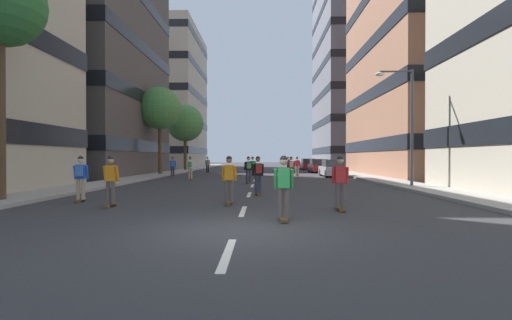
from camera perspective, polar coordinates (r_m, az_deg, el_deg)
ground_plane at (r=35.70m, az=0.10°, el=-2.31°), size 163.99×163.99×0.00m
sidewalk_left at (r=40.34m, az=-13.08°, el=-1.90°), size 2.51×75.16×0.14m
sidewalk_right at (r=40.05m, az=13.56°, el=-1.92°), size 2.51×75.16×0.14m
lane_markings at (r=36.37m, az=0.12°, el=-2.25°), size 0.16×62.20×0.01m
building_left_mid at (r=40.10m, az=-29.82°, el=14.60°), size 17.73×17.14×22.94m
building_left_far at (r=65.38m, az=-16.89°, el=9.38°), size 17.73×17.89×23.58m
building_right_mid at (r=40.18m, az=30.45°, el=18.32°), size 17.73×18.08×28.00m
building_right_far at (r=65.89m, az=18.08°, el=13.42°), size 17.73×19.25×32.86m
parked_car_near at (r=49.04m, az=8.35°, el=-0.74°), size 1.82×4.40×1.52m
parked_car_mid at (r=40.24m, az=9.94°, el=-1.00°), size 1.82×4.40×1.52m
parked_car_far at (r=32.05m, az=12.21°, el=-1.38°), size 1.82×4.40×1.52m
street_tree_near at (r=17.42m, az=-35.92°, el=19.51°), size 3.23×3.23×9.02m
street_tree_mid at (r=35.61m, az=-15.17°, el=8.00°), size 4.04×4.04×8.32m
street_tree_far at (r=46.13m, az=-11.32°, el=5.82°), size 4.67×4.67×8.25m
streetlamp_right at (r=21.74m, az=22.88°, el=6.79°), size 2.13×0.30×6.50m
skater_0 at (r=30.86m, az=-13.25°, el=-0.87°), size 0.55×0.91×1.78m
skater_1 at (r=13.38m, az=-22.32°, el=-2.77°), size 0.53×0.90×1.78m
skater_2 at (r=26.03m, az=5.67°, el=-1.11°), size 0.54×0.91×1.78m
skater_3 at (r=9.68m, az=4.48°, el=-3.97°), size 0.54×0.91×1.78m
skater_4 at (r=26.73m, az=-10.54°, el=-1.07°), size 0.54×0.91×1.78m
skater_5 at (r=13.02m, az=-4.34°, el=-2.83°), size 0.54×0.90×1.78m
skater_6 at (r=16.20m, az=0.35°, el=-2.07°), size 0.56×0.92×1.78m
skater_7 at (r=39.09m, az=-7.80°, el=-0.58°), size 0.54×0.91×1.78m
skater_8 at (r=11.80m, az=13.39°, el=-3.18°), size 0.53×0.90×1.78m
skater_9 at (r=44.62m, az=5.18°, el=-0.45°), size 0.56×0.92×1.78m
skater_10 at (r=32.72m, az=6.62°, el=-0.84°), size 0.54×0.91×1.78m
skater_11 at (r=15.29m, az=-26.37°, el=-2.27°), size 0.56×0.92×1.78m
skater_12 at (r=23.03m, az=-1.22°, el=-1.31°), size 0.57×0.92×1.78m
skater_13 at (r=28.12m, az=-0.56°, el=-1.05°), size 0.54×0.90×1.78m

